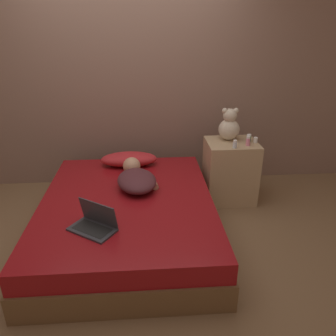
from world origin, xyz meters
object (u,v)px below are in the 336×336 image
laptop (94,223)px  bottle_red (248,139)px  bottle_green (249,138)px  bottle_pink (248,141)px  bottle_clear (235,144)px  pillow (129,159)px  teddy_bear (229,126)px  bottle_white (255,140)px  person_lying (136,178)px

laptop → bottle_red: (1.51, 1.07, 0.28)m
bottle_green → bottle_pink: 0.15m
bottle_clear → bottle_red: bottle_red is taller
bottle_pink → pillow: bearing=170.1°
bottle_clear → bottle_pink: size_ratio=0.82×
bottle_clear → bottle_green: 0.28m
teddy_bear → bottle_white: (0.26, -0.13, -0.12)m
bottle_pink → bottle_green: bearing=69.8°
pillow → bottle_pink: 1.30m
pillow → bottle_green: 1.33m
pillow → bottle_red: bearing=-6.3°
teddy_bear → bottle_green: size_ratio=4.60×
bottle_white → bottle_pink: bottle_pink is taller
pillow → bottle_green: size_ratio=8.09×
bottle_green → person_lying: bearing=-161.2°
bottle_white → bottle_pink: size_ratio=0.58×
bottle_red → bottle_pink: (-0.03, -0.08, 0.01)m
bottle_red → bottle_white: bearing=2.9°
person_lying → laptop: (-0.31, -0.72, -0.03)m
bottle_green → bottle_red: (-0.02, -0.06, 0.01)m
bottle_clear → bottle_green: bottle_clear is taller
person_lying → bottle_white: size_ratio=11.71×
bottle_clear → bottle_green: (0.21, 0.20, -0.00)m
bottle_clear → bottle_pink: (0.15, 0.06, 0.01)m
bottle_clear → bottle_white: bearing=28.4°
pillow → laptop: laptop is taller
teddy_bear → bottle_clear: size_ratio=4.18×
bottle_clear → bottle_red: 0.23m
pillow → bottle_pink: (1.26, -0.22, 0.26)m
bottle_white → bottle_pink: bearing=-142.7°
bottle_green → bottle_pink: size_ratio=0.74×
laptop → bottle_clear: size_ratio=4.84×
person_lying → bottle_pink: bottle_pink is taller
bottle_white → bottle_pink: 0.14m
person_lying → bottle_pink: bearing=3.5°
laptop → bottle_clear: bottle_clear is taller
laptop → bottle_clear: bearing=69.7°
bottle_white → bottle_clear: bearing=-151.6°
bottle_pink → laptop: bearing=-146.1°
bottle_green → bottle_white: 0.08m
pillow → laptop: (-0.22, -1.21, -0.03)m
teddy_bear → bottle_clear: 0.29m
pillow → bottle_clear: 1.16m
bottle_green → bottle_white: size_ratio=1.29×
teddy_bear → bottle_clear: bearing=-89.6°
pillow → bottle_pink: size_ratio=6.01×
laptop → bottle_red: bearing=69.9°
bottle_white → bottle_red: 0.08m
person_lying → pillow: bearing=90.2°
bottle_clear → bottle_green: bearing=43.8°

